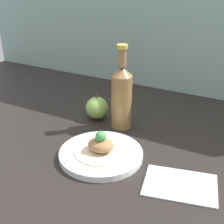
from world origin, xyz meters
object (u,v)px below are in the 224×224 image
Objects in this scene: plate at (101,153)px; apple at (97,108)px; cider_bottle at (122,95)px; plated_food at (101,146)px.

apple reaches higher than plate.
cider_bottle is at bearing -7.91° from apple.
plate is 25.40cm from apple.
plated_food is at bearing -56.64° from apple.
apple is at bearing 123.36° from plate.
apple is (-13.88, 21.08, 2.84)cm from plate.
cider_bottle is (-3.39, 19.62, 10.21)cm from plate.
apple is (-13.88, 21.08, 0.34)cm from plated_food.
apple is at bearing 123.36° from plated_food.
cider_bottle is at bearing 99.80° from plated_food.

